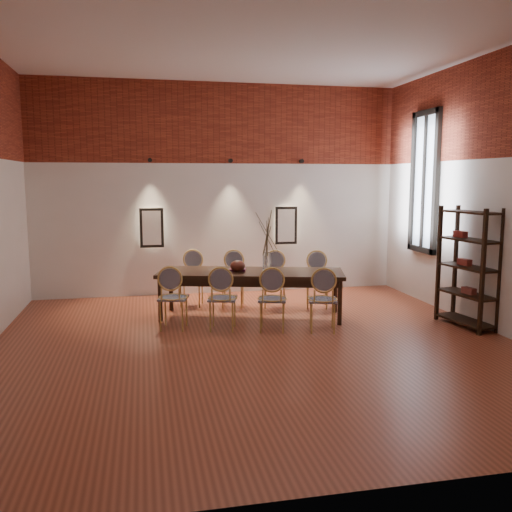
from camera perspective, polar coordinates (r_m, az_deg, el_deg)
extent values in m
cube|color=#99472D|center=(7.35, 0.17, -9.44)|extent=(7.00, 7.00, 0.02)
cube|color=silver|center=(7.23, 0.18, 22.56)|extent=(7.00, 7.00, 0.02)
cube|color=silver|center=(10.51, -3.88, 6.97)|extent=(7.00, 0.10, 4.00)
cube|color=silver|center=(3.61, 12.00, 4.73)|extent=(7.00, 0.10, 4.00)
cube|color=silver|center=(8.49, 24.47, 6.01)|extent=(0.10, 7.00, 4.00)
cube|color=maroon|center=(10.49, -3.89, 13.80)|extent=(7.00, 0.02, 1.50)
cube|color=maroon|center=(3.82, 12.13, 23.86)|extent=(7.00, 0.02, 1.50)
cube|color=maroon|center=(8.51, 24.58, 14.45)|extent=(0.02, 7.00, 1.50)
cube|color=#FFEAC6|center=(10.34, -10.93, 2.94)|extent=(0.36, 0.06, 0.66)
cube|color=#FFEAC6|center=(10.70, 3.15, 3.24)|extent=(0.36, 0.06, 0.66)
cylinder|color=black|center=(10.28, -11.11, 9.88)|extent=(0.08, 0.10, 0.08)
cylinder|color=black|center=(10.41, -2.70, 9.99)|extent=(0.08, 0.10, 0.08)
cylinder|color=black|center=(10.72, 4.82, 9.92)|extent=(0.08, 0.10, 0.08)
cube|color=silver|center=(10.13, 17.38, 7.43)|extent=(0.02, 0.78, 2.38)
cube|color=black|center=(10.12, 17.28, 7.43)|extent=(0.08, 0.90, 2.50)
cube|color=black|center=(10.12, 17.28, 7.43)|extent=(0.06, 0.06, 2.40)
cube|color=#321D11|center=(8.69, -0.54, -4.05)|extent=(3.07, 1.67, 0.75)
cylinder|color=silver|center=(8.58, 1.17, -0.64)|extent=(0.14, 0.14, 0.30)
ellipsoid|color=#5B2418|center=(8.57, -1.94, -1.06)|extent=(0.24, 0.24, 0.18)
cube|color=#7B224D|center=(8.68, -1.96, -1.44)|extent=(0.30, 0.24, 0.03)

